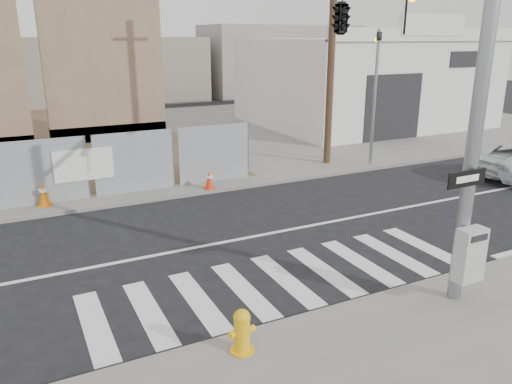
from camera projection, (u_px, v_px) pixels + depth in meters
name	position (u px, v px, depth m)	size (l,w,h in m)	color
ground	(238.00, 240.00, 12.92)	(100.00, 100.00, 0.00)	black
sidewalk_far	(121.00, 141.00, 24.86)	(50.00, 20.00, 0.12)	slate
signal_pole	(379.00, 49.00, 10.81)	(0.96, 5.87, 7.00)	gray
far_signal_pole	(376.00, 79.00, 19.22)	(0.16, 0.20, 5.60)	gray
concrete_wall_right	(105.00, 73.00, 23.73)	(5.50, 1.30, 8.00)	brown
auto_shop	(363.00, 81.00, 29.21)	(12.00, 10.20, 5.95)	silver
utility_pole_right	(332.00, 32.00, 18.84)	(1.60, 0.28, 10.00)	#4D3824
fire_hydrant	(242.00, 331.00, 8.04)	(0.53, 0.53, 0.76)	#EEB00D
traffic_cone_c	(44.00, 194.00, 15.05)	(0.49, 0.49, 0.76)	orange
traffic_cone_d	(209.00, 180.00, 16.77)	(0.40, 0.40, 0.64)	red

